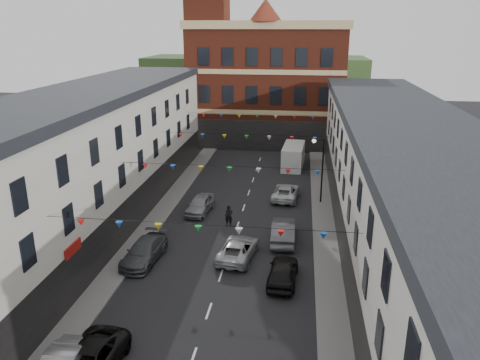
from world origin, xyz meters
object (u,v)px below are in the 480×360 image
at_px(car_left_d, 144,251).
at_px(car_left_e, 200,204).
at_px(street_lamp, 320,162).
at_px(car_right_f, 286,192).
at_px(car_right_e, 283,231).
at_px(white_van, 293,156).
at_px(moving_car, 238,249).
at_px(pedestrian, 229,216).
at_px(car_right_d, 283,272).

xyz_separation_m(car_left_d, car_left_e, (1.90, 9.17, 0.01)).
xyz_separation_m(street_lamp, car_right_f, (-2.95, 0.77, -3.24)).
bearing_deg(car_right_e, street_lamp, -109.50).
bearing_deg(car_right_e, white_van, -91.75).
xyz_separation_m(moving_car, white_van, (3.27, 22.75, 0.60)).
bearing_deg(pedestrian, white_van, 77.48).
bearing_deg(car_right_f, pedestrian, 63.22).
bearing_deg(car_left_d, moving_car, 16.78).
xyz_separation_m(car_right_d, white_van, (0.04, 25.63, 0.53)).
bearing_deg(car_left_d, street_lamp, 51.39).
distance_m(car_left_e, car_right_e, 8.76).
distance_m(car_left_e, car_right_d, 13.13).
bearing_deg(car_right_f, car_left_e, 36.36).
xyz_separation_m(street_lamp, car_right_d, (-2.56, -14.29, -3.16)).
distance_m(car_left_e, pedestrian, 3.84).
bearing_deg(car_right_e, car_right_d, 91.32).
relative_size(car_left_e, white_van, 0.75).
relative_size(car_left_e, pedestrian, 2.49).
relative_size(car_left_e, car_right_e, 0.88).
bearing_deg(car_left_d, white_van, 73.20).
bearing_deg(car_right_d, car_right_f, -85.13).
height_order(car_right_e, pedestrian, pedestrian).
distance_m(car_left_d, car_left_e, 9.36).
distance_m(street_lamp, moving_car, 13.20).
height_order(car_left_e, car_right_f, car_left_e).
xyz_separation_m(car_left_d, car_right_e, (9.26, 4.41, 0.08)).
bearing_deg(street_lamp, car_left_d, -133.41).
relative_size(street_lamp, car_right_f, 1.25).
relative_size(street_lamp, moving_car, 1.24).
relative_size(car_right_d, pedestrian, 2.52).
distance_m(car_right_d, white_van, 25.63).
bearing_deg(car_left_e, car_left_d, -96.02).
bearing_deg(car_left_e, car_right_e, -27.18).
bearing_deg(car_right_e, car_right_f, -89.97).
bearing_deg(street_lamp, car_left_e, -160.62).
height_order(car_right_e, car_right_f, car_right_e).
height_order(car_left_d, white_van, white_van).
xyz_separation_m(car_left_e, car_right_e, (7.36, -4.75, 0.07)).
xyz_separation_m(car_right_d, car_right_f, (-0.39, 15.06, -0.08)).
relative_size(car_left_d, car_right_d, 1.14).
bearing_deg(street_lamp, car_right_d, -100.15).
relative_size(street_lamp, car_left_d, 1.20).
relative_size(car_right_e, moving_car, 1.01).
bearing_deg(moving_car, car_left_e, -53.92).
relative_size(street_lamp, car_right_d, 1.37).
bearing_deg(car_right_f, street_lamp, 170.71).
relative_size(car_right_e, car_right_f, 1.02).
bearing_deg(car_right_d, street_lamp, -96.77).
distance_m(car_right_f, moving_car, 12.50).
xyz_separation_m(car_left_d, moving_car, (6.26, 1.33, -0.05)).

